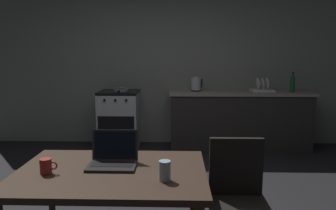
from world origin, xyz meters
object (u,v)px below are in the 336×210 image
object	(u,v)px
chair	(238,195)
bottle	(292,83)
laptop	(113,159)
dish_rack	(262,88)
dining_table	(111,181)
drinking_glass	(165,171)
frying_pan	(121,90)
coffee_mug	(46,166)
stove_oven	(120,119)
electric_kettle	(196,84)

from	to	relation	value
chair	bottle	xyz separation A→B (m)	(1.32, 2.82, 0.52)
laptop	bottle	bearing A→B (deg)	55.25
bottle	dish_rack	bearing A→B (deg)	173.49
dining_table	drinking_glass	xyz separation A→B (m)	(0.36, -0.17, 0.13)
frying_pan	drinking_glass	size ratio (longest dim) A/B	3.43
coffee_mug	drinking_glass	distance (m)	0.76
chair	coffee_mug	distance (m)	1.29
drinking_glass	coffee_mug	bearing A→B (deg)	173.11
laptop	bottle	size ratio (longest dim) A/B	1.07
stove_oven	frying_pan	distance (m)	0.48
stove_oven	laptop	distance (m)	2.95
bottle	dish_rack	size ratio (longest dim) A/B	0.88
electric_kettle	frying_pan	size ratio (longest dim) A/B	0.53
drinking_glass	dish_rack	bearing A→B (deg)	66.47
laptop	dish_rack	xyz separation A→B (m)	(1.73, 2.90, 0.16)
bottle	drinking_glass	bearing A→B (deg)	-120.27
dining_table	frying_pan	world-z (taller)	frying_pan
bottle	dish_rack	world-z (taller)	bottle
coffee_mug	dish_rack	distance (m)	3.73
laptop	bottle	world-z (taller)	bottle
frying_pan	coffee_mug	distance (m)	3.04
frying_pan	dining_table	bearing A→B (deg)	-81.44
bottle	drinking_glass	world-z (taller)	bottle
chair	drinking_glass	xyz separation A→B (m)	(-0.49, -0.29, 0.28)
laptop	drinking_glass	bearing A→B (deg)	-33.00
dish_rack	coffee_mug	bearing A→B (deg)	-124.73
coffee_mug	drinking_glass	size ratio (longest dim) A/B	0.91
electric_kettle	drinking_glass	size ratio (longest dim) A/B	1.82
electric_kettle	drinking_glass	bearing A→B (deg)	-96.54
bottle	stove_oven	bearing A→B (deg)	178.97
stove_oven	dining_table	world-z (taller)	stove_oven
electric_kettle	drinking_glass	xyz separation A→B (m)	(-0.36, -3.15, -0.21)
bottle	coffee_mug	xyz separation A→B (m)	(-2.56, -3.01, -0.26)
electric_kettle	frying_pan	bearing A→B (deg)	-178.58
stove_oven	electric_kettle	distance (m)	1.32
stove_oven	dining_table	xyz separation A→B (m)	(0.48, -2.99, 0.21)
dish_rack	frying_pan	bearing A→B (deg)	-179.24
dining_table	bottle	xyz separation A→B (m)	(2.17, 2.94, 0.38)
stove_oven	coffee_mug	xyz separation A→B (m)	(0.08, -3.06, 0.34)
stove_oven	laptop	xyz separation A→B (m)	(0.47, -2.89, 0.33)
chair	drinking_glass	size ratio (longest dim) A/B	7.35
drinking_glass	stove_oven	bearing A→B (deg)	104.79
frying_pan	drinking_glass	distance (m)	3.23
chair	dish_rack	world-z (taller)	dish_rack
stove_oven	coffee_mug	world-z (taller)	stove_oven
dining_table	dish_rack	world-z (taller)	dish_rack
drinking_glass	bottle	bearing A→B (deg)	59.73
electric_kettle	chair	bearing A→B (deg)	-87.36
electric_kettle	dish_rack	bearing A→B (deg)	0.00
dining_table	bottle	world-z (taller)	bottle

